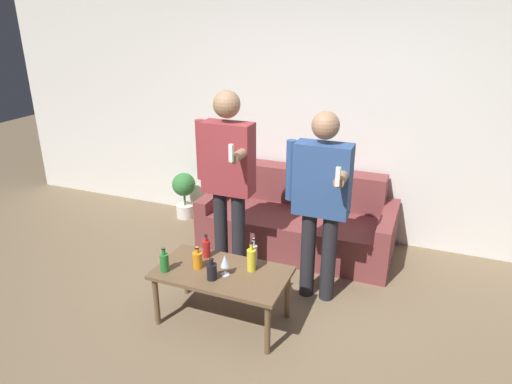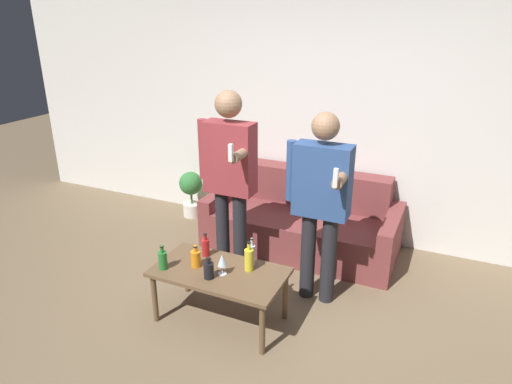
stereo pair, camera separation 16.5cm
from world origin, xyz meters
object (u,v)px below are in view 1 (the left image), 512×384
at_px(couch, 299,221).
at_px(person_standing_left, 228,173).
at_px(coffee_table, 222,277).
at_px(person_standing_right, 321,195).
at_px(bottle_orange, 164,262).

bearing_deg(couch, person_standing_left, -117.86).
xyz_separation_m(coffee_table, person_standing_left, (-0.24, 0.65, 0.62)).
relative_size(coffee_table, person_standing_left, 0.60).
height_order(coffee_table, person_standing_right, person_standing_right).
height_order(bottle_orange, person_standing_left, person_standing_left).
bearing_deg(coffee_table, person_standing_right, 45.40).
distance_m(couch, person_standing_right, 1.16).
xyz_separation_m(couch, person_standing_right, (0.42, -0.85, 0.67)).
height_order(couch, coffee_table, couch).
height_order(couch, bottle_orange, couch).
bearing_deg(bottle_orange, coffee_table, 20.61).
bearing_deg(bottle_orange, couch, 69.60).
bearing_deg(coffee_table, couch, 82.66).
bearing_deg(couch, person_standing_right, -63.82).
bearing_deg(person_standing_right, bottle_orange, -142.93).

